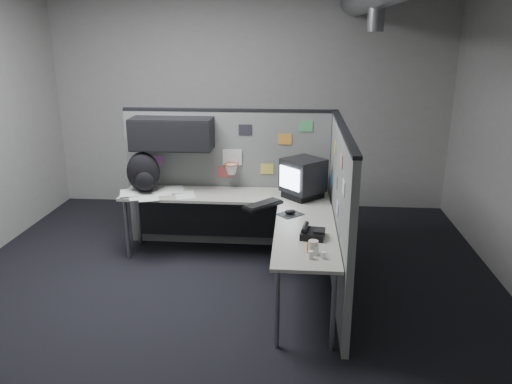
# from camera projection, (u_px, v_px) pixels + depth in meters

# --- Properties ---
(room) EXTENTS (5.62, 5.62, 3.22)m
(room) POSITION_uv_depth(u_px,v_px,m) (283.00, 76.00, 4.16)
(room) COLOR black
(room) RESTS_ON ground
(partition_back) EXTENTS (2.44, 0.42, 1.63)m
(partition_back) POSITION_uv_depth(u_px,v_px,m) (215.00, 165.00, 5.73)
(partition_back) COLOR slate
(partition_back) RESTS_ON ground
(partition_right) EXTENTS (0.07, 2.23, 1.63)m
(partition_right) POSITION_uv_depth(u_px,v_px,m) (339.00, 213.00, 4.71)
(partition_right) COLOR slate
(partition_right) RESTS_ON ground
(desk) EXTENTS (2.31, 2.11, 0.73)m
(desk) POSITION_uv_depth(u_px,v_px,m) (245.00, 213.00, 5.31)
(desk) COLOR #A6A496
(desk) RESTS_ON ground
(monitor) EXTENTS (0.53, 0.53, 0.43)m
(monitor) POSITION_uv_depth(u_px,v_px,m) (303.00, 178.00, 5.37)
(monitor) COLOR black
(monitor) RESTS_ON desk
(keyboard) EXTENTS (0.42, 0.44, 0.04)m
(keyboard) POSITION_uv_depth(u_px,v_px,m) (263.00, 205.00, 5.14)
(keyboard) COLOR black
(keyboard) RESTS_ON desk
(mouse) EXTENTS (0.29, 0.29, 0.05)m
(mouse) POSITION_uv_depth(u_px,v_px,m) (290.00, 213.00, 4.91)
(mouse) COLOR black
(mouse) RESTS_ON desk
(phone) EXTENTS (0.23, 0.25, 0.10)m
(phone) POSITION_uv_depth(u_px,v_px,m) (312.00, 233.00, 4.35)
(phone) COLOR black
(phone) RESTS_ON desk
(bottles) EXTENTS (0.16, 0.17, 0.09)m
(bottles) POSITION_uv_depth(u_px,v_px,m) (314.00, 251.00, 3.99)
(bottles) COLOR silver
(bottles) RESTS_ON desk
(cup) EXTENTS (0.10, 0.10, 0.11)m
(cup) POSITION_uv_depth(u_px,v_px,m) (313.00, 247.00, 4.02)
(cup) COLOR beige
(cup) RESTS_ON desk
(papers) EXTENTS (0.91, 0.65, 0.02)m
(papers) POSITION_uv_depth(u_px,v_px,m) (156.00, 194.00, 5.52)
(papers) COLOR white
(papers) RESTS_ON desk
(backpack) EXTENTS (0.38, 0.34, 0.46)m
(backpack) POSITION_uv_depth(u_px,v_px,m) (144.00, 173.00, 5.54)
(backpack) COLOR black
(backpack) RESTS_ON desk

